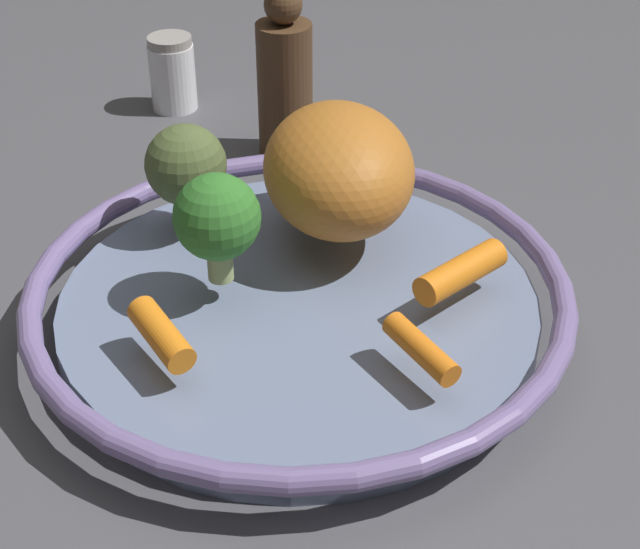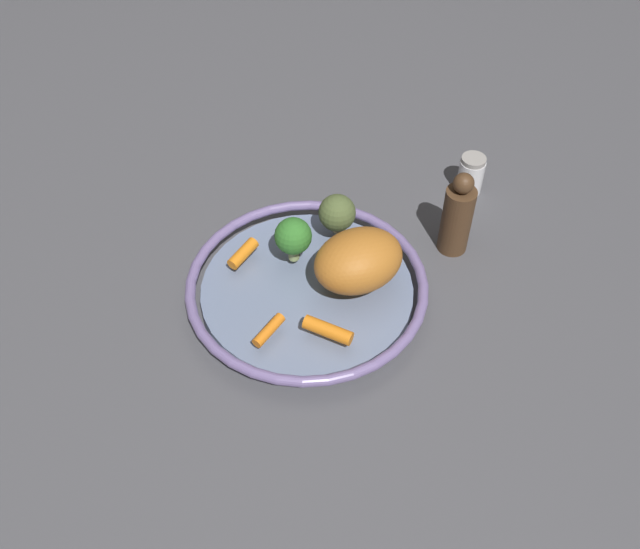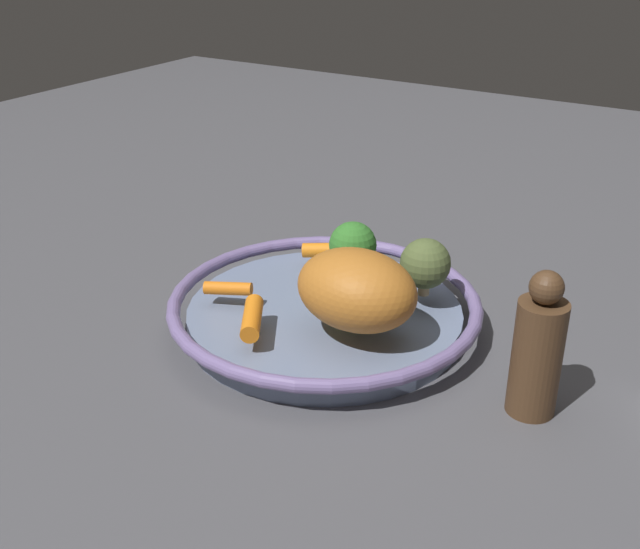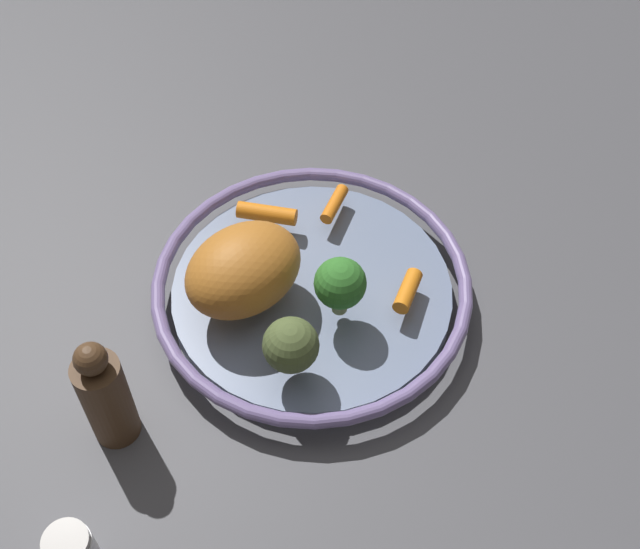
% 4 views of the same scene
% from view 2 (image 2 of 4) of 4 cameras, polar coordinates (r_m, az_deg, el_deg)
% --- Properties ---
extents(ground_plane, '(2.41, 2.41, 0.00)m').
position_cam_2_polar(ground_plane, '(1.03, -1.03, -1.94)').
color(ground_plane, '#4C4C51').
extents(serving_bowl, '(0.34, 0.34, 0.04)m').
position_cam_2_polar(serving_bowl, '(1.02, -1.04, -1.17)').
color(serving_bowl, slate).
rests_on(serving_bowl, ground_plane).
extents(roast_chicken_piece, '(0.11, 0.13, 0.08)m').
position_cam_2_polar(roast_chicken_piece, '(0.97, 3.07, 1.11)').
color(roast_chicken_piece, '#B86C25').
rests_on(roast_chicken_piece, serving_bowl).
extents(baby_carrot_near_rim, '(0.03, 0.05, 0.02)m').
position_cam_2_polar(baby_carrot_near_rim, '(0.94, -4.09, -4.44)').
color(baby_carrot_near_rim, orange).
rests_on(baby_carrot_near_rim, serving_bowl).
extents(baby_carrot_right, '(0.04, 0.06, 0.02)m').
position_cam_2_polar(baby_carrot_right, '(1.03, -6.14, 1.68)').
color(baby_carrot_right, orange).
rests_on(baby_carrot_right, serving_bowl).
extents(baby_carrot_back, '(0.07, 0.05, 0.02)m').
position_cam_2_polar(baby_carrot_back, '(0.93, 0.63, -4.45)').
color(baby_carrot_back, orange).
rests_on(baby_carrot_back, serving_bowl).
extents(broccoli_floret_small, '(0.05, 0.05, 0.07)m').
position_cam_2_polar(broccoli_floret_small, '(1.00, -2.15, 3.03)').
color(broccoli_floret_small, '#97AA66').
rests_on(broccoli_floret_small, serving_bowl).
extents(broccoli_floret_mid, '(0.05, 0.05, 0.06)m').
position_cam_2_polar(broccoli_floret_mid, '(1.04, 1.37, 4.92)').
color(broccoli_floret_mid, tan).
rests_on(broccoli_floret_mid, serving_bowl).
extents(salt_shaker, '(0.04, 0.04, 0.07)m').
position_cam_2_polar(salt_shaker, '(1.20, 11.90, 7.77)').
color(salt_shaker, white).
rests_on(salt_shaker, ground_plane).
extents(pepper_mill, '(0.05, 0.05, 0.14)m').
position_cam_2_polar(pepper_mill, '(1.08, 10.85, 4.56)').
color(pepper_mill, '#4C331E').
rests_on(pepper_mill, ground_plane).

